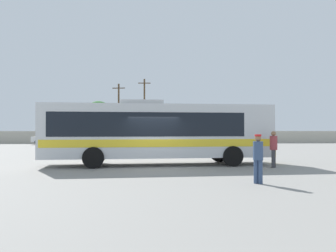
{
  "coord_description": "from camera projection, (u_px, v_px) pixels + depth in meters",
  "views": [
    {
      "loc": [
        -0.22,
        -16.78,
        1.89
      ],
      "look_at": [
        0.79,
        1.73,
        2.06
      ],
      "focal_mm": 36.33,
      "sensor_mm": 36.0,
      "label": 1
    }
  ],
  "objects": [
    {
      "name": "parked_car_third_silver",
      "position": [
        156.0,
        138.0,
        42.73
      ],
      "size": [
        4.33,
        2.29,
        1.43
      ],
      "color": "#B7BABF",
      "rests_on": "ground_plane"
    },
    {
      "name": "coach_bus_silver_yellow",
      "position": [
        156.0,
        131.0,
        17.95
      ],
      "size": [
        12.06,
        3.45,
        3.4
      ],
      "color": "silver",
      "rests_on": "ground_plane"
    },
    {
      "name": "perimeter_wall",
      "position": [
        151.0,
        137.0,
        45.82
      ],
      "size": [
        80.0,
        0.3,
        1.64
      ],
      "primitive_type": "cube",
      "color": "#B2AD9E",
      "rests_on": "ground_plane"
    },
    {
      "name": "roadside_tree_midleft",
      "position": [
        99.0,
        112.0,
        49.29
      ],
      "size": [
        3.52,
        3.52,
        5.97
      ],
      "color": "brown",
      "rests_on": "ground_plane"
    },
    {
      "name": "utility_pole_far",
      "position": [
        144.0,
        109.0,
        49.71
      ],
      "size": [
        1.8,
        0.24,
        9.25
      ],
      "color": "#4C3823",
      "rests_on": "ground_plane"
    },
    {
      "name": "parked_car_rightmost_maroon",
      "position": [
        202.0,
        138.0,
        43.08
      ],
      "size": [
        4.31,
        2.02,
        1.53
      ],
      "color": "maroon",
      "rests_on": "ground_plane"
    },
    {
      "name": "passenger_waiting_on_apron",
      "position": [
        258.0,
        156.0,
        11.78
      ],
      "size": [
        0.47,
        0.47,
        1.71
      ],
      "color": "#33476B",
      "rests_on": "ground_plane"
    },
    {
      "name": "roadside_tree_left",
      "position": [
        61.0,
        116.0,
        51.88
      ],
      "size": [
        4.52,
        4.52,
        5.88
      ],
      "color": "brown",
      "rests_on": "ground_plane"
    },
    {
      "name": "parked_car_leftmost_white",
      "position": [
        51.0,
        138.0,
        42.39
      ],
      "size": [
        4.27,
        2.08,
        1.49
      ],
      "color": "silver",
      "rests_on": "ground_plane"
    },
    {
      "name": "parked_car_second_grey",
      "position": [
        106.0,
        138.0,
        42.61
      ],
      "size": [
        4.46,
        2.24,
        1.53
      ],
      "color": "slate",
      "rests_on": "ground_plane"
    },
    {
      "name": "attendant_by_bus_door",
      "position": [
        274.0,
        147.0,
        16.71
      ],
      "size": [
        0.5,
        0.5,
        1.79
      ],
      "color": "#38383D",
      "rests_on": "ground_plane"
    },
    {
      "name": "ground_plane",
      "position": [
        152.0,
        153.0,
        26.74
      ],
      "size": [
        300.0,
        300.0,
        0.0
      ],
      "primitive_type": "plane",
      "color": "gray"
    },
    {
      "name": "utility_pole_near",
      "position": [
        119.0,
        112.0,
        47.93
      ],
      "size": [
        1.8,
        0.38,
        8.3
      ],
      "color": "#4C3823",
      "rests_on": "ground_plane"
    }
  ]
}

